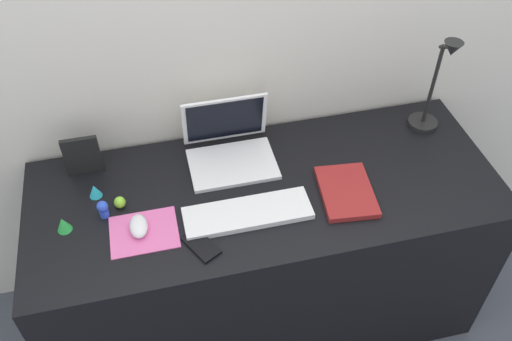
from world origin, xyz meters
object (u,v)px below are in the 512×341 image
mouse (139,226)px  desk_lamp (436,88)px  keyboard (248,213)px  toy_figurine_cyan (95,191)px  cell_phone (201,245)px  picture_frame (82,156)px  notebook_pad (346,192)px  toy_figurine_lime (120,202)px  toy_figurine_blue (103,208)px  toy_figurine_green (63,224)px  laptop (229,144)px

mouse → desk_lamp: 1.13m
keyboard → toy_figurine_cyan: 0.51m
cell_phone → picture_frame: (-0.33, 0.41, 0.07)m
notebook_pad → toy_figurine_cyan: 0.83m
toy_figurine_cyan → toy_figurine_lime: bearing=-41.6°
toy_figurine_blue → toy_figurine_green: bearing=-165.2°
desk_lamp → toy_figurine_blue: desk_lamp is taller
cell_phone → toy_figurine_green: toy_figurine_green is taller
laptop → toy_figurine_lime: size_ratio=7.32×
notebook_pad → picture_frame: (-0.84, 0.31, 0.06)m
desk_lamp → toy_figurine_green: desk_lamp is taller
cell_phone → toy_figurine_blue: 0.34m
keyboard → toy_figurine_blue: toy_figurine_blue is taller
notebook_pad → toy_figurine_cyan: size_ratio=5.10×
toy_figurine_blue → toy_figurine_lime: size_ratio=1.54×
toy_figurine_green → toy_figurine_lime: size_ratio=1.26×
laptop → toy_figurine_green: laptop is taller
desk_lamp → toy_figurine_lime: size_ratio=9.47×
toy_figurine_blue → toy_figurine_green: size_ratio=1.22×
toy_figurine_blue → notebook_pad: bearing=-6.7°
desk_lamp → toy_figurine_cyan: bearing=-176.9°
laptop → desk_lamp: desk_lamp is taller
desk_lamp → toy_figurine_cyan: size_ratio=8.24×
toy_figurine_cyan → laptop: bearing=10.7°
cell_phone → desk_lamp: bearing=-7.2°
keyboard → picture_frame: bearing=147.0°
toy_figurine_green → keyboard: bearing=-7.6°
toy_figurine_blue → keyboard: bearing=-13.7°
notebook_pad → toy_figurine_cyan: (-0.81, 0.18, 0.01)m
toy_figurine_cyan → toy_figurine_blue: (0.03, -0.09, 0.01)m
toy_figurine_cyan → toy_figurine_green: bearing=-128.3°
toy_figurine_green → toy_figurine_lime: (0.18, 0.06, -0.01)m
mouse → notebook_pad: (0.68, -0.00, -0.01)m
toy_figurine_blue → toy_figurine_lime: toy_figurine_blue is taller
toy_figurine_blue → toy_figurine_lime: 0.06m
keyboard → toy_figurine_lime: (-0.39, 0.13, 0.01)m
notebook_pad → picture_frame: 0.89m
picture_frame → toy_figurine_green: size_ratio=2.91×
mouse → picture_frame: bearing=116.8°
mouse → picture_frame: 0.35m
notebook_pad → toy_figurine_lime: bearing=177.1°
laptop → keyboard: 0.29m
toy_figurine_cyan → desk_lamp: bearing=3.1°
notebook_pad → toy_figurine_green: bearing=-177.7°
laptop → picture_frame: laptop is taller
laptop → mouse: size_ratio=3.12×
toy_figurine_green → mouse: bearing=-14.3°
cell_phone → toy_figurine_blue: bearing=116.6°
laptop → toy_figurine_lime: (-0.39, -0.16, -0.03)m
laptop → toy_figurine_green: 0.61m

